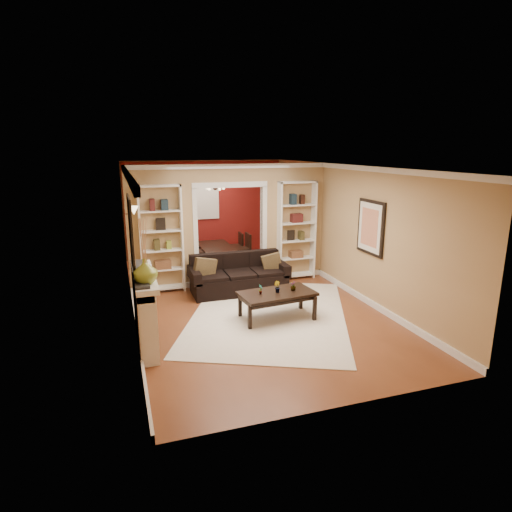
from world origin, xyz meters
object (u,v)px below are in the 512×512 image
object	(u,v)px
coffee_table	(277,305)
dining_table	(217,255)
bookshelf_right	(296,231)
fireplace	(146,309)
bookshelf_left	(161,240)
sofa	(239,274)

from	to	relation	value
coffee_table	dining_table	world-z (taller)	dining_table
bookshelf_right	fireplace	xyz separation A→B (m)	(-3.64, -2.53, -0.57)
fireplace	dining_table	distance (m)	4.82
bookshelf_right	dining_table	distance (m)	2.50
coffee_table	fireplace	world-z (taller)	fireplace
bookshelf_left	bookshelf_right	size ratio (longest dim) A/B	1.00
bookshelf_right	dining_table	bearing A→B (deg)	130.22
sofa	bookshelf_right	bearing A→B (deg)	20.32
sofa	bookshelf_right	xyz separation A→B (m)	(1.57, 0.58, 0.74)
fireplace	bookshelf_right	bearing A→B (deg)	34.80
fireplace	dining_table	xyz separation A→B (m)	(2.13, 4.31, -0.32)
sofa	dining_table	size ratio (longest dim) A/B	1.42
sofa	fireplace	xyz separation A→B (m)	(-2.07, -1.95, 0.17)
bookshelf_right	fireplace	bearing A→B (deg)	-145.20
dining_table	sofa	bearing A→B (deg)	178.56
fireplace	sofa	bearing A→B (deg)	43.24
fireplace	dining_table	world-z (taller)	fireplace
bookshelf_left	bookshelf_right	bearing A→B (deg)	0.00
dining_table	coffee_table	bearing A→B (deg)	-177.30
sofa	fireplace	world-z (taller)	fireplace
sofa	fireplace	size ratio (longest dim) A/B	1.23
sofa	bookshelf_right	size ratio (longest dim) A/B	0.91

